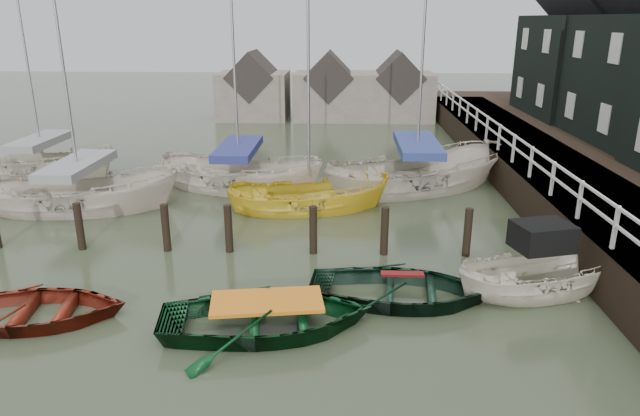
{
  "coord_description": "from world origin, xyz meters",
  "views": [
    {
      "loc": [
        2.04,
        -11.97,
        6.35
      ],
      "look_at": [
        1.4,
        2.87,
        1.4
      ],
      "focal_mm": 32.0,
      "sensor_mm": 36.0,
      "label": 1
    }
  ],
  "objects_px": {
    "rowboat_green": "(268,330)",
    "sailboat_c": "(309,208)",
    "motorboat": "(538,289)",
    "sailboat_e": "(45,175)",
    "rowboat_red": "(36,321)",
    "rowboat_dkgreen": "(401,301)",
    "sailboat_b": "(240,187)",
    "sailboat_a": "(83,207)",
    "sailboat_d": "(415,187)"
  },
  "relations": [
    {
      "from": "sailboat_a",
      "to": "sailboat_c",
      "type": "relative_size",
      "value": 1.08
    },
    {
      "from": "rowboat_red",
      "to": "sailboat_c",
      "type": "xyz_separation_m",
      "value": [
        5.56,
        8.07,
        0.02
      ]
    },
    {
      "from": "sailboat_c",
      "to": "sailboat_e",
      "type": "bearing_deg",
      "value": 61.73
    },
    {
      "from": "sailboat_a",
      "to": "sailboat_b",
      "type": "height_order",
      "value": "sailboat_b"
    },
    {
      "from": "rowboat_green",
      "to": "sailboat_c",
      "type": "bearing_deg",
      "value": -11.31
    },
    {
      "from": "rowboat_red",
      "to": "motorboat",
      "type": "xyz_separation_m",
      "value": [
        11.52,
        1.86,
        0.1
      ]
    },
    {
      "from": "sailboat_c",
      "to": "sailboat_e",
      "type": "relative_size",
      "value": 0.99
    },
    {
      "from": "rowboat_green",
      "to": "sailboat_a",
      "type": "bearing_deg",
      "value": 35.16
    },
    {
      "from": "sailboat_a",
      "to": "sailboat_e",
      "type": "relative_size",
      "value": 1.07
    },
    {
      "from": "rowboat_red",
      "to": "sailboat_e",
      "type": "bearing_deg",
      "value": 18.75
    },
    {
      "from": "sailboat_a",
      "to": "sailboat_d",
      "type": "height_order",
      "value": "sailboat_d"
    },
    {
      "from": "motorboat",
      "to": "sailboat_e",
      "type": "bearing_deg",
      "value": 44.47
    },
    {
      "from": "sailboat_e",
      "to": "sailboat_b",
      "type": "bearing_deg",
      "value": -94.1
    },
    {
      "from": "rowboat_green",
      "to": "sailboat_a",
      "type": "relative_size",
      "value": 0.4
    },
    {
      "from": "rowboat_green",
      "to": "rowboat_dkgreen",
      "type": "height_order",
      "value": "rowboat_green"
    },
    {
      "from": "rowboat_red",
      "to": "motorboat",
      "type": "distance_m",
      "value": 11.67
    },
    {
      "from": "rowboat_dkgreen",
      "to": "rowboat_green",
      "type": "bearing_deg",
      "value": 121.37
    },
    {
      "from": "sailboat_b",
      "to": "sailboat_e",
      "type": "bearing_deg",
      "value": 98.3
    },
    {
      "from": "rowboat_green",
      "to": "sailboat_c",
      "type": "height_order",
      "value": "sailboat_c"
    },
    {
      "from": "rowboat_red",
      "to": "sailboat_c",
      "type": "relative_size",
      "value": 0.38
    },
    {
      "from": "sailboat_c",
      "to": "sailboat_d",
      "type": "relative_size",
      "value": 0.86
    },
    {
      "from": "motorboat",
      "to": "sailboat_c",
      "type": "distance_m",
      "value": 8.61
    },
    {
      "from": "rowboat_red",
      "to": "rowboat_dkgreen",
      "type": "distance_m",
      "value": 8.26
    },
    {
      "from": "rowboat_red",
      "to": "rowboat_green",
      "type": "distance_m",
      "value": 5.18
    },
    {
      "from": "rowboat_red",
      "to": "sailboat_a",
      "type": "distance_m",
      "value": 8.07
    },
    {
      "from": "rowboat_green",
      "to": "sailboat_b",
      "type": "bearing_deg",
      "value": 4.56
    },
    {
      "from": "sailboat_a",
      "to": "sailboat_d",
      "type": "bearing_deg",
      "value": -82.67
    },
    {
      "from": "rowboat_green",
      "to": "sailboat_e",
      "type": "bearing_deg",
      "value": 33.77
    },
    {
      "from": "sailboat_c",
      "to": "sailboat_b",
      "type": "bearing_deg",
      "value": 40.91
    },
    {
      "from": "motorboat",
      "to": "sailboat_e",
      "type": "relative_size",
      "value": 0.44
    },
    {
      "from": "rowboat_green",
      "to": "motorboat",
      "type": "relative_size",
      "value": 0.99
    },
    {
      "from": "rowboat_red",
      "to": "rowboat_green",
      "type": "relative_size",
      "value": 0.88
    },
    {
      "from": "sailboat_c",
      "to": "sailboat_e",
      "type": "height_order",
      "value": "sailboat_c"
    },
    {
      "from": "sailboat_b",
      "to": "sailboat_a",
      "type": "bearing_deg",
      "value": 136.74
    },
    {
      "from": "sailboat_b",
      "to": "sailboat_c",
      "type": "distance_m",
      "value": 3.73
    },
    {
      "from": "rowboat_dkgreen",
      "to": "sailboat_a",
      "type": "height_order",
      "value": "sailboat_a"
    },
    {
      "from": "sailboat_d",
      "to": "sailboat_e",
      "type": "bearing_deg",
      "value": 62.23
    },
    {
      "from": "sailboat_e",
      "to": "sailboat_c",
      "type": "bearing_deg",
      "value": -102.84
    },
    {
      "from": "sailboat_a",
      "to": "sailboat_d",
      "type": "distance_m",
      "value": 12.32
    },
    {
      "from": "rowboat_red",
      "to": "sailboat_c",
      "type": "bearing_deg",
      "value": -42.13
    },
    {
      "from": "sailboat_e",
      "to": "rowboat_green",
      "type": "bearing_deg",
      "value": -131.66
    },
    {
      "from": "rowboat_red",
      "to": "sailboat_d",
      "type": "xyz_separation_m",
      "value": [
        9.57,
        10.72,
        0.06
      ]
    },
    {
      "from": "sailboat_c",
      "to": "sailboat_d",
      "type": "distance_m",
      "value": 4.81
    },
    {
      "from": "rowboat_red",
      "to": "sailboat_e",
      "type": "distance_m",
      "value": 13.35
    },
    {
      "from": "rowboat_green",
      "to": "motorboat",
      "type": "bearing_deg",
      "value": -80.89
    },
    {
      "from": "motorboat",
      "to": "sailboat_e",
      "type": "xyz_separation_m",
      "value": [
        -17.44,
        10.11,
        -0.04
      ]
    },
    {
      "from": "sailboat_b",
      "to": "rowboat_red",
      "type": "bearing_deg",
      "value": -176.11
    },
    {
      "from": "sailboat_a",
      "to": "sailboat_c",
      "type": "bearing_deg",
      "value": -94.2
    },
    {
      "from": "rowboat_red",
      "to": "sailboat_a",
      "type": "bearing_deg",
      "value": 9.59
    },
    {
      "from": "rowboat_red",
      "to": "sailboat_b",
      "type": "relative_size",
      "value": 0.32
    }
  ]
}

